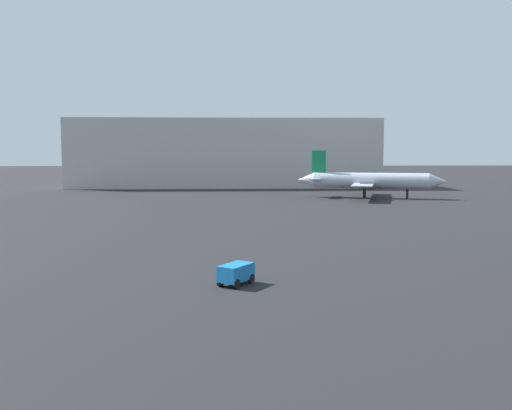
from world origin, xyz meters
name	(u,v)px	position (x,y,z in m)	size (l,w,h in m)	color
airplane_distant	(369,181)	(22.00, 91.25, 3.05)	(25.40, 21.00, 8.31)	#B2BCCC
baggage_cart	(236,273)	(-2.12, 27.55, 0.76)	(2.43, 2.72, 1.30)	#1972BF
terminal_building	(225,153)	(-3.33, 127.70, 7.65)	(69.09, 23.51, 15.30)	#B7B7B2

